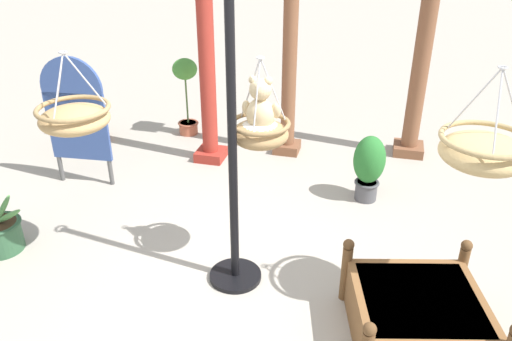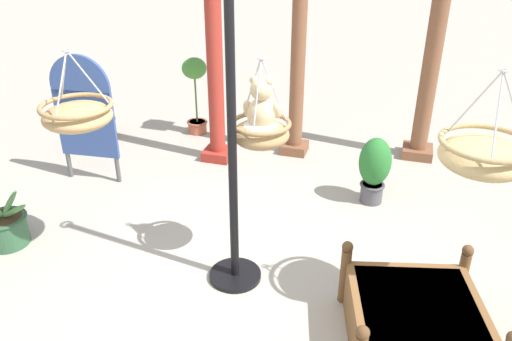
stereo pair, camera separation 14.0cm
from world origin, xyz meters
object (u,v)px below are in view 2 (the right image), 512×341
hanging_basket_with_teddy (261,132)px  greenhouse_pillar_right (298,49)px  display_pole_central (233,201)px  potted_plant_bushy_green (195,87)px  wooden_planter_box (415,321)px  display_sign_board (84,109)px  potted_plant_fern_front (374,168)px  teddy_bear (262,108)px  potted_plant_flowering_red (99,115)px  hanging_basket_left_high (77,115)px  greenhouse_pillar_far_back (433,52)px  hanging_basket_right_low (484,154)px  potted_plant_tall_leafy (6,227)px  greenhouse_pillar_left (214,42)px

hanging_basket_with_teddy → greenhouse_pillar_right: greenhouse_pillar_right is taller
display_pole_central → hanging_basket_with_teddy: size_ratio=3.44×
display_pole_central → potted_plant_bushy_green: (-1.50, 2.80, -0.11)m
wooden_planter_box → display_sign_board: size_ratio=0.80×
display_pole_central → potted_plant_fern_front: size_ratio=3.32×
teddy_bear → potted_plant_flowering_red: (-2.86, 2.04, -1.15)m
hanging_basket_left_high → greenhouse_pillar_far_back: (2.65, 3.02, -0.07)m
hanging_basket_right_low → potted_plant_bushy_green: bearing=138.8°
wooden_planter_box → potted_plant_fern_front: 2.01m
hanging_basket_left_high → display_sign_board: size_ratio=0.42×
hanging_basket_left_high → potted_plant_fern_front: bearing=38.1°
hanging_basket_with_teddy → greenhouse_pillar_far_back: greenhouse_pillar_far_back is taller
display_pole_central → wooden_planter_box: bearing=-13.1°
potted_plant_bushy_green → display_sign_board: 1.73m
greenhouse_pillar_far_back → potted_plant_flowering_red: size_ratio=4.26×
hanging_basket_with_teddy → hanging_basket_left_high: hanging_basket_left_high is taller
hanging_basket_left_high → display_sign_board: hanging_basket_left_high is taller
potted_plant_flowering_red → potted_plant_tall_leafy: bearing=-78.0°
teddy_bear → potted_plant_flowering_red: bearing=144.5°
teddy_bear → potted_plant_flowering_red: teddy_bear is taller
hanging_basket_left_high → wooden_planter_box: size_ratio=0.53×
hanging_basket_with_teddy → wooden_planter_box: size_ratio=0.61×
potted_plant_bushy_green → hanging_basket_with_teddy: bearing=-57.2°
display_pole_central → hanging_basket_right_low: bearing=-0.4°
potted_plant_tall_leafy → potted_plant_flowering_red: bearing=102.0°
wooden_planter_box → display_pole_central: bearing=166.9°
display_pole_central → potted_plant_tall_leafy: (-2.19, -0.13, -0.58)m
potted_plant_fern_front → potted_plant_tall_leafy: potted_plant_fern_front is taller
potted_plant_fern_front → hanging_basket_with_teddy: bearing=-121.6°
greenhouse_pillar_left → potted_plant_tall_leafy: bearing=-118.9°
display_pole_central → hanging_basket_right_low: size_ratio=3.54×
potted_plant_tall_leafy → display_sign_board: (0.07, 1.34, 0.68)m
potted_plant_fern_front → potted_plant_bushy_green: 2.77m
display_pole_central → hanging_basket_right_low: 1.84m
greenhouse_pillar_left → potted_plant_bushy_green: size_ratio=2.86×
display_pole_central → potted_plant_bushy_green: 3.18m
hanging_basket_with_teddy → display_sign_board: size_ratio=0.49×
teddy_bear → potted_plant_tall_leafy: bearing=-170.1°
hanging_basket_with_teddy → teddy_bear: bearing=90.0°
potted_plant_fern_front → teddy_bear: bearing=-122.0°
greenhouse_pillar_right → potted_plant_bushy_green: 1.60m
potted_plant_bushy_green → display_sign_board: bearing=-111.2°
greenhouse_pillar_far_back → teddy_bear: bearing=-116.1°
potted_plant_tall_leafy → hanging_basket_with_teddy: bearing=9.3°
greenhouse_pillar_far_back → display_sign_board: 3.97m
potted_plant_tall_leafy → potted_plant_bushy_green: size_ratio=0.51×
wooden_planter_box → display_sign_board: display_sign_board is taller
hanging_basket_left_high → potted_plant_tall_leafy: hanging_basket_left_high is taller
hanging_basket_left_high → potted_plant_fern_front: (2.20, 1.73, -0.99)m
hanging_basket_with_teddy → potted_plant_bushy_green: hanging_basket_with_teddy is taller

